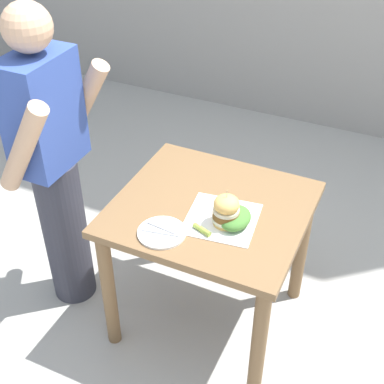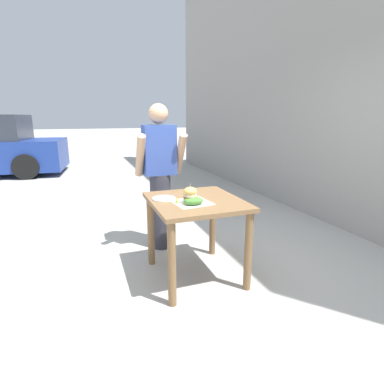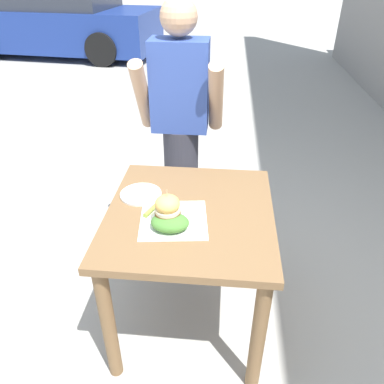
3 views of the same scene
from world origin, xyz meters
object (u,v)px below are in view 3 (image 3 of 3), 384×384
(patio_table, at_px, (190,234))
(parked_car_near_curb, at_px, (59,19))
(pickle_spear, at_px, (150,211))
(diner_across_table, at_px, (181,130))
(side_salad, at_px, (170,222))
(sandwich, at_px, (168,210))
(side_plate_with_forks, at_px, (141,194))

(patio_table, relative_size, parked_car_near_curb, 0.21)
(patio_table, relative_size, pickle_spear, 9.32)
(patio_table, distance_m, diner_across_table, 0.84)
(pickle_spear, height_order, parked_car_near_curb, parked_car_near_curb)
(side_salad, xyz_separation_m, parked_car_near_curb, (-3.42, 7.03, -0.10))
(sandwich, distance_m, parked_car_near_curb, 7.78)
(parked_car_near_curb, bearing_deg, pickle_spear, -64.47)
(sandwich, height_order, parked_car_near_curb, parked_car_near_curb)
(side_salad, distance_m, diner_across_table, 0.94)
(patio_table, xyz_separation_m, parked_car_near_curb, (-3.50, 6.88, 0.08))
(sandwich, height_order, side_salad, sandwich)
(patio_table, xyz_separation_m, sandwich, (-0.09, -0.11, 0.23))
(sandwich, relative_size, side_salad, 1.03)
(pickle_spear, relative_size, parked_car_near_curb, 0.02)
(sandwich, relative_size, parked_car_near_curb, 0.04)
(side_salad, relative_size, parked_car_near_curb, 0.04)
(sandwich, height_order, pickle_spear, sandwich)
(side_salad, height_order, diner_across_table, diner_across_table)
(sandwich, distance_m, diner_across_table, 0.90)
(sandwich, xyz_separation_m, pickle_spear, (-0.10, 0.07, -0.06))
(patio_table, relative_size, side_plate_with_forks, 4.12)
(patio_table, xyz_separation_m, diner_across_table, (-0.14, 0.79, 0.25))
(diner_across_table, distance_m, parked_car_near_curb, 6.96)
(pickle_spear, height_order, side_salad, side_salad)
(parked_car_near_curb, bearing_deg, diner_across_table, -61.15)
(side_salad, relative_size, diner_across_table, 0.11)
(patio_table, distance_m, side_salad, 0.25)
(side_salad, bearing_deg, pickle_spear, 135.83)
(diner_across_table, bearing_deg, side_plate_with_forks, -101.32)
(side_salad, bearing_deg, patio_table, 62.29)
(side_plate_with_forks, bearing_deg, patio_table, -23.59)
(patio_table, height_order, parked_car_near_curb, parked_car_near_curb)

